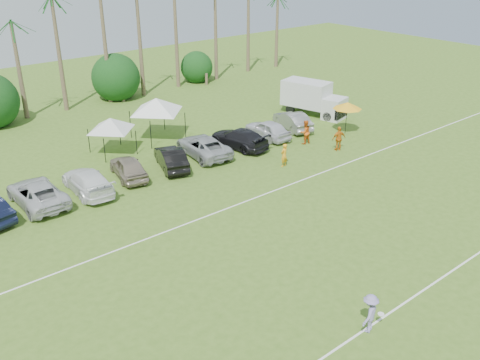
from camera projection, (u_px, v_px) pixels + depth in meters
ground at (440, 330)px, 21.89m from camera, size 120.00×120.00×0.00m
field_lines at (301, 250)px, 27.50m from camera, size 80.00×12.10×0.01m
palm_tree_4 at (4, 34)px, 43.09m from camera, size 2.40×2.40×8.90m
palm_tree_5 at (51, 18)px, 45.03m from camera, size 2.40×2.40×9.90m
palm_tree_6 at (94, 4)px, 46.99m from camera, size 2.40×2.40×10.90m
palm_tree_8 at (180, 15)px, 52.92m from camera, size 2.40×2.40×8.90m
palm_tree_9 at (220, 3)px, 55.44m from camera, size 2.40×2.40×9.90m
bush_tree_2 at (117, 81)px, 51.94m from camera, size 4.00×4.00×4.00m
bush_tree_3 at (201, 67)px, 57.73m from camera, size 4.00×4.00×4.00m
sideline_player_a at (284, 155)px, 37.09m from camera, size 0.66×0.49×1.67m
sideline_player_b at (305, 132)px, 41.11m from camera, size 0.99×0.82×1.87m
sideline_player_c at (339, 139)px, 39.83m from camera, size 1.18×0.80×1.85m
box_truck at (313, 97)px, 47.56m from camera, size 3.56×6.07×2.95m
canopy_tent_left at (110, 118)px, 38.52m from camera, size 3.94×3.94×3.19m
canopy_tent_right at (156, 98)px, 41.13m from camera, size 4.78×4.78×3.87m
market_umbrella at (347, 106)px, 42.66m from camera, size 2.35×2.35×2.62m
frisbee_player at (370, 313)px, 21.54m from camera, size 1.29×0.96×1.74m
parked_car_2 at (37, 193)px, 31.86m from camera, size 2.44×5.27×1.46m
parked_car_3 at (88, 181)px, 33.38m from camera, size 2.37×5.16×1.46m
parked_car_4 at (128, 167)px, 35.41m from camera, size 2.59×4.56×1.46m
parked_car_5 at (171, 158)px, 36.87m from camera, size 2.90×4.70×1.46m
parked_car_6 at (203, 146)px, 38.95m from camera, size 3.03×5.51×1.46m
parked_car_7 at (239, 138)px, 40.47m from camera, size 2.64×5.25×1.46m
parked_car_8 at (268, 129)px, 42.33m from camera, size 1.85×4.34×1.46m
parked_car_9 at (293, 121)px, 44.29m from camera, size 2.73×4.69×1.46m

